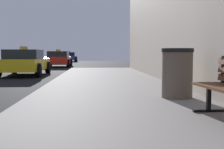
{
  "coord_description": "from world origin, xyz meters",
  "views": [
    {
      "loc": [
        3.46,
        -3.02,
        1.07
      ],
      "look_at": [
        3.93,
        4.35,
        0.54
      ],
      "focal_mm": 46.21,
      "sensor_mm": 36.0,
      "label": 1
    }
  ],
  "objects_px": {
    "car_blue": "(69,57)",
    "car_green": "(60,57)",
    "car_yellow": "(25,62)",
    "trash_bin": "(177,73)",
    "car_red": "(59,59)"
  },
  "relations": [
    {
      "from": "car_blue",
      "to": "trash_bin",
      "type": "bearing_deg",
      "value": -81.46
    },
    {
      "from": "car_green",
      "to": "car_blue",
      "type": "height_order",
      "value": "car_blue"
    },
    {
      "from": "trash_bin",
      "to": "car_yellow",
      "type": "distance_m",
      "value": 10.09
    },
    {
      "from": "car_green",
      "to": "car_red",
      "type": "bearing_deg",
      "value": -84.28
    },
    {
      "from": "car_blue",
      "to": "car_green",
      "type": "bearing_deg",
      "value": -93.32
    },
    {
      "from": "car_yellow",
      "to": "car_blue",
      "type": "xyz_separation_m",
      "value": [
        0.02,
        25.71,
        -0.0
      ]
    },
    {
      "from": "car_red",
      "to": "car_green",
      "type": "bearing_deg",
      "value": 95.72
    },
    {
      "from": "car_yellow",
      "to": "car_blue",
      "type": "bearing_deg",
      "value": 89.96
    },
    {
      "from": "car_yellow",
      "to": "car_blue",
      "type": "relative_size",
      "value": 1.03
    },
    {
      "from": "trash_bin",
      "to": "car_yellow",
      "type": "relative_size",
      "value": 0.24
    },
    {
      "from": "car_green",
      "to": "car_blue",
      "type": "relative_size",
      "value": 1.07
    },
    {
      "from": "trash_bin",
      "to": "car_blue",
      "type": "relative_size",
      "value": 0.25
    },
    {
      "from": "trash_bin",
      "to": "car_blue",
      "type": "distance_m",
      "value": 34.75
    },
    {
      "from": "car_yellow",
      "to": "car_blue",
      "type": "distance_m",
      "value": 25.71
    },
    {
      "from": "car_red",
      "to": "car_green",
      "type": "height_order",
      "value": "car_red"
    }
  ]
}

